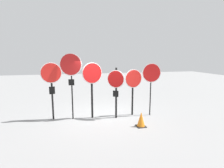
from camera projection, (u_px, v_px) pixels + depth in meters
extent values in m
plane|color=gray|center=(104.00, 116.00, 7.93)|extent=(40.00, 40.00, 0.00)
cylinder|color=black|center=(52.00, 94.00, 7.41)|extent=(0.08, 0.08, 2.26)
cylinder|color=white|center=(51.00, 73.00, 7.21)|extent=(0.86, 0.15, 0.86)
cylinder|color=red|center=(51.00, 73.00, 7.19)|extent=(0.80, 0.14, 0.80)
cube|color=black|center=(52.00, 90.00, 7.33)|extent=(0.23, 0.06, 0.32)
cylinder|color=black|center=(72.00, 90.00, 7.42)|extent=(0.06, 0.06, 2.58)
cylinder|color=white|center=(71.00, 64.00, 7.20)|extent=(0.90, 0.29, 0.94)
cylinder|color=red|center=(71.00, 64.00, 7.18)|extent=(0.84, 0.28, 0.88)
cube|color=black|center=(71.00, 82.00, 7.32)|extent=(0.24, 0.09, 0.26)
cylinder|color=black|center=(92.00, 92.00, 7.58)|extent=(0.09, 0.09, 2.29)
cylinder|color=white|center=(92.00, 73.00, 7.38)|extent=(0.88, 0.25, 0.90)
cylinder|color=red|center=(92.00, 73.00, 7.37)|extent=(0.82, 0.23, 0.84)
cylinder|color=black|center=(116.00, 93.00, 7.58)|extent=(0.09, 0.09, 2.22)
cylinder|color=white|center=(116.00, 79.00, 7.42)|extent=(0.66, 0.43, 0.76)
cylinder|color=#AD0F0F|center=(116.00, 79.00, 7.40)|extent=(0.61, 0.40, 0.70)
cube|color=black|center=(116.00, 94.00, 7.52)|extent=(0.22, 0.15, 0.27)
cylinder|color=black|center=(133.00, 94.00, 8.00)|extent=(0.08, 0.08, 1.96)
cylinder|color=white|center=(133.00, 79.00, 7.83)|extent=(0.83, 0.14, 0.83)
cylinder|color=red|center=(134.00, 79.00, 7.81)|extent=(0.77, 0.13, 0.77)
cylinder|color=black|center=(150.00, 92.00, 7.94)|extent=(0.05, 0.05, 2.19)
cylinder|color=white|center=(152.00, 73.00, 7.75)|extent=(0.86, 0.09, 0.86)
cylinder|color=red|center=(152.00, 73.00, 7.74)|extent=(0.80, 0.09, 0.80)
cube|color=black|center=(141.00, 126.00, 6.79)|extent=(0.36, 0.36, 0.02)
cone|color=orange|center=(141.00, 119.00, 6.74)|extent=(0.30, 0.30, 0.57)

